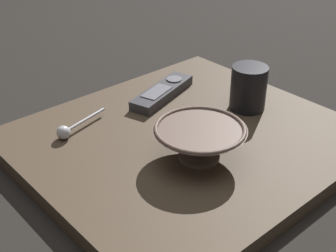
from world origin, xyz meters
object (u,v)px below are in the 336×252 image
at_px(cereal_bowl, 200,141).
at_px(tv_remote_near, 162,92).
at_px(coffee_mug, 248,87).
at_px(teaspoon, 68,130).

bearing_deg(cereal_bowl, tv_remote_near, 64.05).
height_order(cereal_bowl, coffee_mug, coffee_mug).
xyz_separation_m(cereal_bowl, teaspoon, (-0.13, 0.22, -0.02)).
height_order(teaspoon, tv_remote_near, teaspoon).
distance_m(coffee_mug, teaspoon, 0.38).
relative_size(cereal_bowl, tv_remote_near, 0.85).
xyz_separation_m(coffee_mug, tv_remote_near, (-0.10, 0.16, -0.04)).
distance_m(teaspoon, tv_remote_near, 0.24).
bearing_deg(cereal_bowl, teaspoon, 121.73).
relative_size(cereal_bowl, coffee_mug, 1.66).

